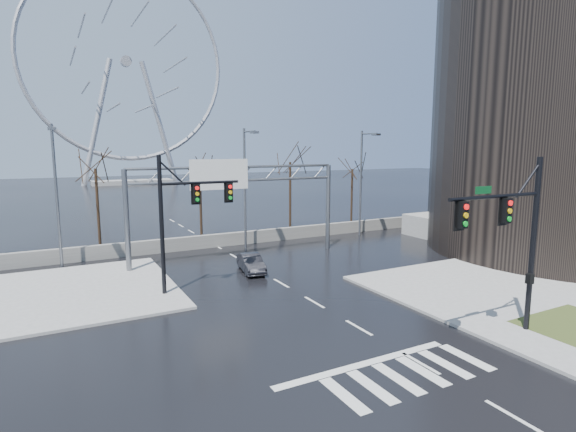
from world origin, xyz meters
TOP-DOWN VIEW (x-y plane):
  - ground at (0.00, 0.00)m, footprint 260.00×260.00m
  - sidewalk_right_ext at (10.00, 2.00)m, footprint 12.00×10.00m
  - sidewalk_far at (-11.00, 12.00)m, footprint 10.00×12.00m
  - tower_podium at (29.00, 8.00)m, footprint 22.00×18.00m
  - barrier_wall at (0.00, 20.00)m, footprint 52.00×0.50m
  - signal_mast_near at (5.14, -4.04)m, footprint 5.52×0.41m
  - signal_mast_far at (-5.87, 8.96)m, footprint 4.72×0.41m
  - sign_gantry at (-0.38, 14.96)m, footprint 16.36×0.40m
  - streetlight_left at (-12.00, 18.16)m, footprint 0.50×2.55m
  - streetlight_mid at (2.00, 18.16)m, footprint 0.50×2.55m
  - streetlight_right at (14.00, 18.16)m, footprint 0.50×2.55m
  - tree_left at (-9.00, 23.50)m, footprint 3.75×3.75m
  - tree_center at (0.00, 24.50)m, footprint 3.25×3.25m
  - tree_right at (9.00, 23.50)m, footprint 3.90×3.90m
  - tree_far_right at (17.00, 24.00)m, footprint 3.40×3.40m
  - ferris_wheel at (5.00, 95.00)m, footprint 45.00×6.00m
  - car at (-0.60, 11.31)m, footprint 1.87×3.86m

SIDE VIEW (x-z plane):
  - ground at x=0.00m, z-range 0.00..0.00m
  - sidewalk_right_ext at x=10.00m, z-range 0.00..0.15m
  - sidewalk_far at x=-11.00m, z-range 0.00..0.15m
  - barrier_wall at x=0.00m, z-range 0.00..1.10m
  - car at x=-0.60m, z-range 0.00..1.22m
  - tower_podium at x=29.00m, z-range 0.00..2.00m
  - signal_mast_far at x=-5.87m, z-range 0.83..8.83m
  - signal_mast_near at x=5.14m, z-range 0.87..8.87m
  - tree_center at x=0.00m, z-range 1.92..8.42m
  - sign_gantry at x=-0.38m, z-range 1.38..8.98m
  - tree_far_right at x=17.00m, z-range 2.01..8.81m
  - streetlight_left at x=-12.00m, z-range 0.89..10.89m
  - streetlight_mid at x=2.00m, z-range 0.89..10.89m
  - streetlight_right at x=14.00m, z-range 0.89..10.89m
  - tree_left at x=-9.00m, z-range 2.23..9.73m
  - tree_right at x=9.00m, z-range 2.32..10.12m
  - ferris_wheel at x=5.00m, z-range 0.68..51.59m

